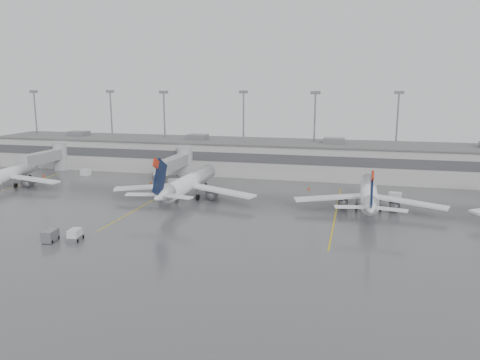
% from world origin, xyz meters
% --- Properties ---
extents(ground, '(260.00, 260.00, 0.00)m').
position_xyz_m(ground, '(0.00, 0.00, 0.00)').
color(ground, '#505052').
rests_on(ground, ground).
extents(terminal, '(152.00, 17.00, 9.45)m').
position_xyz_m(terminal, '(-0.01, 57.98, 4.17)').
color(terminal, '#A8A8A3').
rests_on(terminal, ground).
extents(light_masts, '(142.40, 8.00, 20.60)m').
position_xyz_m(light_masts, '(0.00, 63.75, 12.03)').
color(light_masts, gray).
rests_on(light_masts, ground).
extents(jet_bridge_left, '(4.00, 17.20, 7.00)m').
position_xyz_m(jet_bridge_left, '(-55.50, 45.72, 3.87)').
color(jet_bridge_left, gray).
rests_on(jet_bridge_left, ground).
extents(jet_bridge_right, '(4.00, 17.20, 7.00)m').
position_xyz_m(jet_bridge_right, '(-20.50, 45.72, 3.87)').
color(jet_bridge_right, gray).
rests_on(jet_bridge_right, ground).
extents(stand_markings, '(105.25, 40.00, 0.01)m').
position_xyz_m(stand_markings, '(-0.00, 24.00, 0.01)').
color(stand_markings, gold).
rests_on(stand_markings, ground).
extents(jet_far_left, '(25.11, 28.43, 9.30)m').
position_xyz_m(jet_far_left, '(-53.41, 27.54, 2.89)').
color(jet_far_left, white).
rests_on(jet_far_left, ground).
extents(jet_mid_left, '(28.73, 32.16, 10.41)m').
position_xyz_m(jet_mid_left, '(-11.32, 27.20, 3.24)').
color(jet_mid_left, white).
rests_on(jet_mid_left, ground).
extents(jet_mid_right, '(26.52, 29.69, 9.61)m').
position_xyz_m(jet_mid_right, '(23.02, 27.50, 2.99)').
color(jet_mid_right, white).
rests_on(jet_mid_right, ground).
extents(baggage_tug, '(2.06, 2.84, 1.69)m').
position_xyz_m(baggage_tug, '(-18.22, -0.59, 0.66)').
color(baggage_tug, silver).
rests_on(baggage_tug, ground).
extents(baggage_cart, '(1.90, 2.85, 1.70)m').
position_xyz_m(baggage_cart, '(-21.42, -1.79, 0.89)').
color(baggage_cart, slate).
rests_on(baggage_cart, ground).
extents(gse_uld_a, '(2.42, 1.77, 1.59)m').
position_xyz_m(gse_uld_a, '(-44.58, 43.94, 0.80)').
color(gse_uld_a, silver).
rests_on(gse_uld_a, ground).
extents(gse_uld_b, '(2.30, 1.60, 1.58)m').
position_xyz_m(gse_uld_b, '(-18.73, 37.95, 0.79)').
color(gse_uld_b, silver).
rests_on(gse_uld_b, ground).
extents(gse_uld_c, '(2.56, 1.88, 1.68)m').
position_xyz_m(gse_uld_c, '(28.13, 35.50, 0.84)').
color(gse_uld_c, silver).
rests_on(gse_uld_c, ground).
extents(gse_loader, '(2.61, 3.28, 1.79)m').
position_xyz_m(gse_loader, '(-25.20, 44.60, 0.89)').
color(gse_loader, slate).
rests_on(gse_loader, ground).
extents(cone_a, '(0.50, 0.50, 0.80)m').
position_xyz_m(cone_a, '(-53.69, 39.91, 0.40)').
color(cone_a, red).
rests_on(cone_a, ground).
extents(cone_b, '(0.41, 0.41, 0.65)m').
position_xyz_m(cone_b, '(-24.79, 39.01, 0.33)').
color(cone_b, red).
rests_on(cone_b, ground).
extents(cone_c, '(0.45, 0.45, 0.72)m').
position_xyz_m(cone_c, '(10.95, 41.22, 0.36)').
color(cone_c, red).
rests_on(cone_c, ground).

